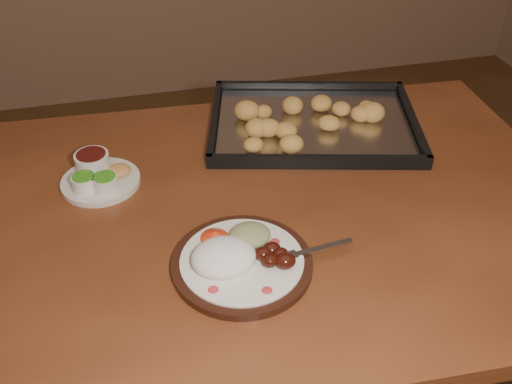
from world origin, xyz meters
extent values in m
cube|color=brown|center=(-0.10, 0.00, 0.73)|extent=(1.54, 0.98, 0.04)
cylinder|color=#553519|center=(0.60, 0.35, 0.35)|extent=(0.07, 0.07, 0.71)
cylinder|color=black|center=(-0.09, -0.16, 0.76)|extent=(0.25, 0.25, 0.02)
cylinder|color=white|center=(-0.09, -0.16, 0.77)|extent=(0.22, 0.22, 0.01)
ellipsoid|color=red|center=(-0.16, -0.22, 0.77)|extent=(0.02, 0.02, 0.00)
ellipsoid|color=red|center=(-0.07, -0.25, 0.77)|extent=(0.02, 0.02, 0.00)
ellipsoid|color=red|center=(-0.02, -0.13, 0.77)|extent=(0.02, 0.02, 0.00)
ellipsoid|color=red|center=(-0.17, -0.14, 0.77)|extent=(0.02, 0.02, 0.00)
ellipsoid|color=white|center=(-0.13, -0.17, 0.78)|extent=(0.13, 0.11, 0.05)
ellipsoid|color=#48140A|center=(-0.05, -0.19, 0.78)|extent=(0.03, 0.03, 0.02)
ellipsoid|color=#48140A|center=(-0.03, -0.18, 0.78)|extent=(0.03, 0.03, 0.02)
ellipsoid|color=#48140A|center=(-0.04, -0.16, 0.78)|extent=(0.03, 0.03, 0.02)
ellipsoid|color=#48140A|center=(-0.02, -0.20, 0.78)|extent=(0.03, 0.03, 0.02)
ellipsoid|color=#48140A|center=(-0.06, -0.17, 0.78)|extent=(0.03, 0.03, 0.02)
ellipsoid|color=tan|center=(-0.07, -0.11, 0.78)|extent=(0.09, 0.08, 0.03)
cone|color=red|center=(-0.13, -0.10, 0.78)|extent=(0.07, 0.07, 0.02)
cube|color=silver|center=(0.05, -0.17, 0.77)|extent=(0.12, 0.03, 0.00)
cube|color=silver|center=(-0.01, -0.18, 0.77)|extent=(0.03, 0.02, 0.00)
cylinder|color=silver|center=(-0.03, -0.19, 0.77)|extent=(0.03, 0.01, 0.00)
cylinder|color=silver|center=(-0.03, -0.18, 0.77)|extent=(0.03, 0.01, 0.00)
cylinder|color=silver|center=(-0.03, -0.18, 0.77)|extent=(0.03, 0.01, 0.00)
cylinder|color=silver|center=(-0.03, -0.17, 0.77)|extent=(0.03, 0.01, 0.00)
cylinder|color=silver|center=(-0.33, 0.15, 0.76)|extent=(0.17, 0.17, 0.01)
cylinder|color=silver|center=(-0.36, 0.12, 0.78)|extent=(0.05, 0.05, 0.03)
cylinder|color=#3C921D|center=(-0.36, 0.12, 0.79)|extent=(0.05, 0.05, 0.00)
cylinder|color=silver|center=(-0.32, 0.11, 0.78)|extent=(0.05, 0.05, 0.03)
cylinder|color=#3C921D|center=(-0.32, 0.11, 0.79)|extent=(0.05, 0.05, 0.00)
cylinder|color=silver|center=(-0.34, 0.19, 0.78)|extent=(0.07, 0.07, 0.04)
cylinder|color=#3D0D0B|center=(-0.34, 0.19, 0.80)|extent=(0.06, 0.06, 0.00)
ellipsoid|color=#DB8A4D|center=(-0.29, 0.16, 0.77)|extent=(0.05, 0.05, 0.02)
cube|color=black|center=(0.18, 0.27, 0.75)|extent=(0.58, 0.48, 0.01)
cube|color=black|center=(0.23, 0.44, 0.77)|extent=(0.49, 0.14, 0.02)
cube|color=black|center=(0.14, 0.10, 0.77)|extent=(0.49, 0.14, 0.02)
cube|color=black|center=(0.42, 0.21, 0.77)|extent=(0.10, 0.36, 0.02)
cube|color=black|center=(-0.05, 0.33, 0.77)|extent=(0.10, 0.36, 0.02)
cube|color=silver|center=(0.18, 0.27, 0.76)|extent=(0.53, 0.44, 0.00)
ellipsoid|color=#E39F4F|center=(0.25, 0.25, 0.78)|extent=(0.06, 0.05, 0.04)
ellipsoid|color=#E39F4F|center=(0.31, 0.27, 0.78)|extent=(0.07, 0.07, 0.04)
ellipsoid|color=#E39F4F|center=(0.26, 0.34, 0.78)|extent=(0.08, 0.08, 0.04)
ellipsoid|color=#E39F4F|center=(0.23, 0.32, 0.78)|extent=(0.06, 0.07, 0.04)
ellipsoid|color=#E39F4F|center=(0.18, 0.36, 0.78)|extent=(0.06, 0.07, 0.04)
ellipsoid|color=#E39F4F|center=(0.16, 0.31, 0.78)|extent=(0.08, 0.08, 0.04)
ellipsoid|color=#E39F4F|center=(0.08, 0.33, 0.78)|extent=(0.07, 0.07, 0.04)
ellipsoid|color=#E39F4F|center=(0.10, 0.29, 0.78)|extent=(0.06, 0.05, 0.04)
ellipsoid|color=#E39F4F|center=(0.04, 0.28, 0.78)|extent=(0.07, 0.07, 0.04)
ellipsoid|color=#E39F4F|center=(0.10, 0.21, 0.78)|extent=(0.08, 0.08, 0.04)
ellipsoid|color=#E39F4F|center=(0.16, 0.23, 0.78)|extent=(0.06, 0.07, 0.04)
ellipsoid|color=#E39F4F|center=(0.19, 0.19, 0.78)|extent=(0.06, 0.07, 0.04)
ellipsoid|color=#E39F4F|center=(0.21, 0.17, 0.78)|extent=(0.08, 0.08, 0.04)
ellipsoid|color=#E39F4F|center=(0.31, 0.21, 0.78)|extent=(0.07, 0.07, 0.04)
camera|label=1|loc=(-0.24, -0.88, 1.48)|focal=40.00mm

